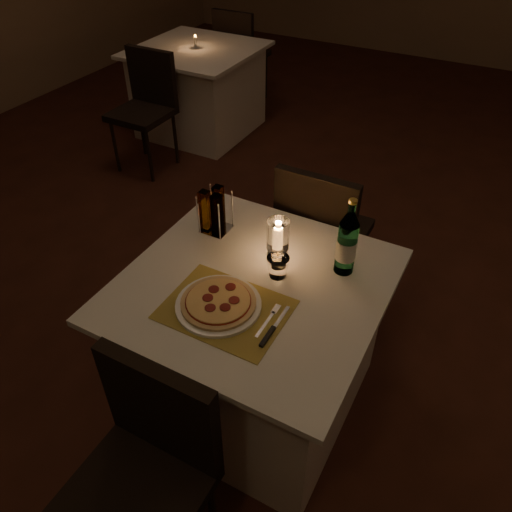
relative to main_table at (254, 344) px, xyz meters
The scene contains 17 objects.
floor 0.60m from the main_table, 63.60° to the left, with size 8.00×10.00×0.02m, color #441F16.
main_table is the anchor object (origin of this frame).
chair_near 0.74m from the main_table, 90.00° to the right, with size 0.42×0.42×0.90m.
chair_far 0.74m from the main_table, 90.00° to the left, with size 0.42×0.42×0.90m.
placemat 0.41m from the main_table, 96.34° to the right, with size 0.45×0.34×0.00m, color #AC913B.
plate 0.42m from the main_table, 105.52° to the right, with size 0.32×0.32×0.01m, color white.
pizza 0.44m from the main_table, 105.53° to the right, with size 0.28×0.28×0.02m.
fork 0.43m from the main_table, 45.27° to the right, with size 0.02×0.18×0.00m.
knife 0.46m from the main_table, 49.01° to the right, with size 0.02×0.22×0.01m.
tumbler 0.42m from the main_table, 52.19° to the left, with size 0.09×0.09×0.09m, color white, non-canonical shape.
water_bottle 0.62m from the main_table, 39.97° to the left, with size 0.08×0.08×0.34m.
hurricane_candle 0.51m from the main_table, 87.47° to the left, with size 0.09×0.09×0.18m.
cruet_caddy 0.60m from the main_table, 145.07° to the left, with size 0.12×0.12×0.21m.
neighbor_table_left 2.98m from the main_table, 127.97° to the left, with size 1.00×1.00×0.74m.
neighbor_chair_la 2.46m from the main_table, 138.30° to the left, with size 0.42×0.42×0.90m.
neighbor_chair_lb 3.57m from the main_table, 120.90° to the left, with size 0.42×0.42×0.90m.
neighbor_candle_left 3.00m from the main_table, 127.97° to the left, with size 0.03×0.03×0.11m.
Camera 1 is at (0.49, -1.68, 2.06)m, focal length 35.00 mm.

